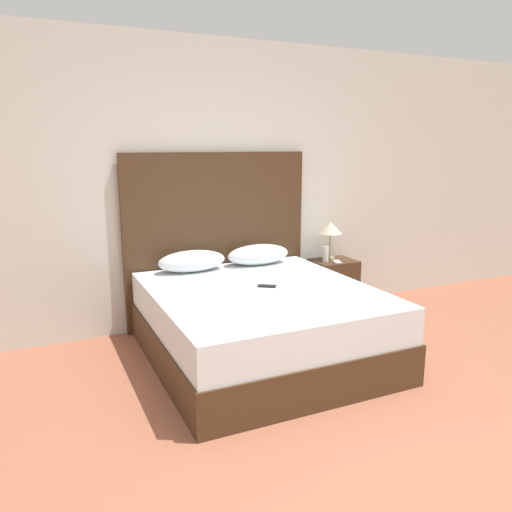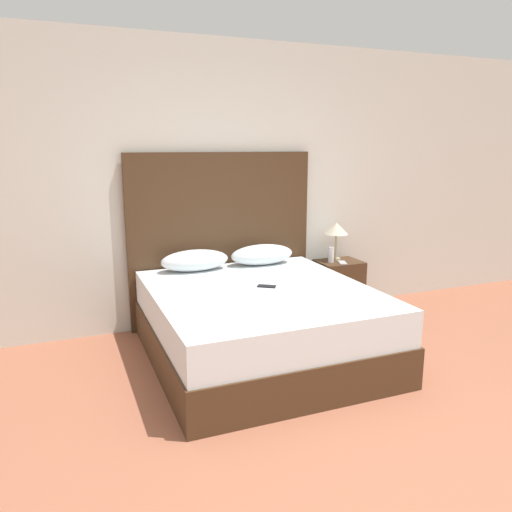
{
  "view_description": "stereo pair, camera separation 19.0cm",
  "coord_description": "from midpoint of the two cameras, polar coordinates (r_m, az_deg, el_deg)",
  "views": [
    {
      "loc": [
        -1.64,
        -1.86,
        1.73
      ],
      "look_at": [
        0.02,
        1.74,
        0.85
      ],
      "focal_mm": 35.0,
      "sensor_mm": 36.0,
      "label": 1
    },
    {
      "loc": [
        -1.46,
        -1.94,
        1.73
      ],
      "look_at": [
        0.02,
        1.74,
        0.85
      ],
      "focal_mm": 35.0,
      "sensor_mm": 36.0,
      "label": 2
    }
  ],
  "objects": [
    {
      "name": "wall_back",
      "position": [
        4.87,
        -6.16,
        7.99
      ],
      "size": [
        10.0,
        0.06,
        2.7
      ],
      "color": "silver",
      "rests_on": "ground_plane"
    },
    {
      "name": "bed",
      "position": [
        4.13,
        -0.77,
        -7.77
      ],
      "size": [
        1.74,
        1.92,
        0.6
      ],
      "color": "#422B19",
      "rests_on": "ground_plane"
    },
    {
      "name": "headboard",
      "position": [
        4.87,
        -5.5,
        1.89
      ],
      "size": [
        1.83,
        0.05,
        1.67
      ],
      "color": "#422B19",
      "rests_on": "ground_plane"
    },
    {
      "name": "ground_plane",
      "position": [
        3.0,
        12.81,
        -23.04
      ],
      "size": [
        16.0,
        16.0,
        0.0
      ],
      "primitive_type": "plane",
      "color": "#9E5B42"
    },
    {
      "name": "phone_on_bed",
      "position": [
        4.09,
        -0.09,
        -3.47
      ],
      "size": [
        0.16,
        0.14,
        0.01
      ],
      "color": "black",
      "rests_on": "bed"
    },
    {
      "name": "toiletry_bottle",
      "position": [
        5.16,
        6.92,
        0.23
      ],
      "size": [
        0.06,
        0.06,
        0.16
      ],
      "color": "silver",
      "rests_on": "nightstand"
    },
    {
      "name": "pillow_left",
      "position": [
        4.6,
        -8.5,
        -0.59
      ],
      "size": [
        0.63,
        0.28,
        0.2
      ],
      "color": "silver",
      "rests_on": "bed"
    },
    {
      "name": "table_lamp",
      "position": [
        5.24,
        7.48,
        3.07
      ],
      "size": [
        0.25,
        0.25,
        0.39
      ],
      "color": "tan",
      "rests_on": "nightstand"
    },
    {
      "name": "pillow_right",
      "position": [
        4.82,
        -0.86,
        0.16
      ],
      "size": [
        0.63,
        0.28,
        0.2
      ],
      "color": "silver",
      "rests_on": "bed"
    },
    {
      "name": "phone_on_nightstand",
      "position": [
        5.16,
        8.22,
        -0.66
      ],
      "size": [
        0.12,
        0.16,
        0.01
      ],
      "color": "#B7B7BC",
      "rests_on": "nightstand"
    },
    {
      "name": "nightstand",
      "position": [
        5.32,
        7.77,
        -3.42
      ],
      "size": [
        0.44,
        0.36,
        0.56
      ],
      "color": "#422B19",
      "rests_on": "ground_plane"
    }
  ]
}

